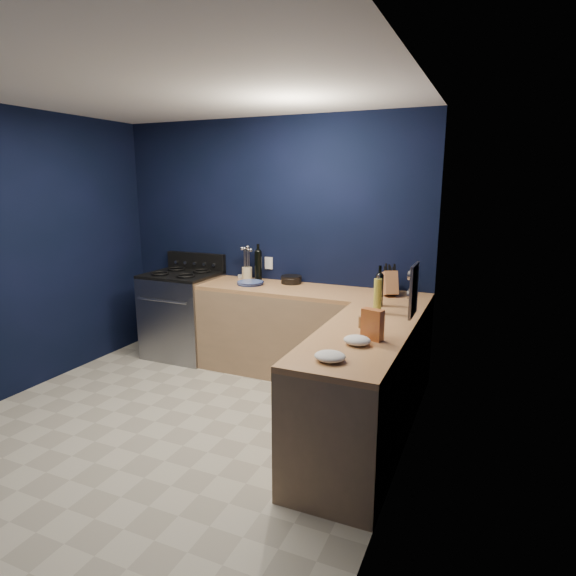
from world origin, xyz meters
The scene contains 28 objects.
floor centered at (0.00, 0.00, -0.01)m, with size 3.50×3.50×0.02m, color #B5AF9F.
ceiling centered at (0.00, 0.00, 2.61)m, with size 3.50×3.50×0.02m, color silver.
wall_back centered at (0.00, 1.76, 1.30)m, with size 3.50×0.02×2.60m, color black.
wall_right centered at (1.76, 0.00, 1.30)m, with size 0.02×3.50×2.60m, color black.
wall_left centered at (-1.76, 0.00, 1.30)m, with size 0.02×3.50×2.60m, color black.
cab_back centered at (0.60, 1.44, 0.43)m, with size 2.30×0.63×0.86m, color #9F7C59.
top_back centered at (0.60, 1.44, 0.88)m, with size 2.30×0.63×0.04m, color #97643D.
cab_right centered at (1.44, 0.29, 0.43)m, with size 0.63×1.67×0.86m, color #9F7C59.
top_right centered at (1.44, 0.29, 0.88)m, with size 0.63×1.67×0.04m, color #97643D.
gas_range centered at (-0.93, 1.42, 0.46)m, with size 0.76×0.66×0.92m, color gray.
oven_door centered at (-0.93, 1.10, 0.45)m, with size 0.59×0.02×0.42m, color black.
cooktop centered at (-0.93, 1.42, 0.94)m, with size 0.76×0.66×0.03m, color black.
backguard centered at (-0.93, 1.72, 1.04)m, with size 0.76×0.06×0.20m, color black.
spice_panel centered at (1.74, 0.55, 1.18)m, with size 0.02×0.28×0.38m, color gray.
wall_outlet centered at (0.00, 1.74, 1.08)m, with size 0.09×0.02×0.13m, color white.
plate_stack centered at (-0.06, 1.41, 0.92)m, with size 0.27×0.27×0.03m, color #3B4596.
ramekin centered at (-0.31, 1.69, 0.92)m, with size 0.09×0.09×0.03m, color white.
utensil_crock centered at (-0.21, 1.63, 0.97)m, with size 0.11×0.11×0.14m, color beige.
wine_bottle_back centered at (-0.07, 1.63, 1.06)m, with size 0.08×0.08×0.32m, color black.
lemon_basket centered at (0.31, 1.63, 0.94)m, with size 0.21×0.21×0.08m, color black.
knife_block centered at (1.36, 1.52, 1.01)m, with size 0.12×0.20×0.22m, color #97633D.
wine_bottle_right centered at (1.37, 1.06, 1.04)m, with size 0.07×0.07×0.27m, color black.
oil_bottle centered at (1.41, 0.84, 1.04)m, with size 0.07×0.07×0.28m, color #AEA939.
spice_jar_near centered at (1.40, 0.46, 0.95)m, with size 0.05×0.05×0.10m, color olive.
spice_jar_far centered at (1.40, 0.40, 0.94)m, with size 0.04×0.04×0.08m, color olive.
crouton_bag centered at (1.53, 0.16, 1.01)m, with size 0.14×0.07×0.21m, color #A72235.
towel_front centered at (1.47, 0.02, 0.93)m, with size 0.18×0.15×0.06m, color white.
towel_end centered at (1.40, -0.33, 0.93)m, with size 0.19×0.17×0.06m, color white.
Camera 1 is at (2.25, -2.89, 1.94)m, focal length 29.93 mm.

